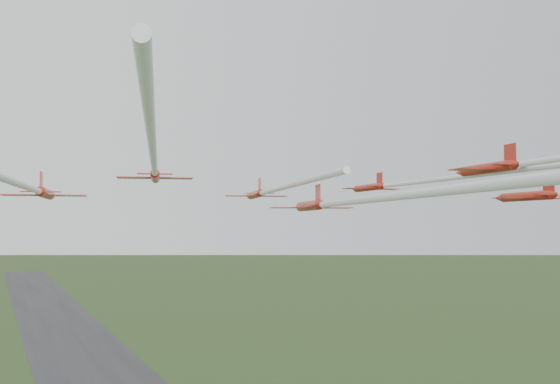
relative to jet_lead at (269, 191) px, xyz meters
name	(u,v)px	position (x,y,z in m)	size (l,w,h in m)	color
runway	(76,348)	(-2.47, 186.52, -54.81)	(38.00, 900.00, 0.04)	#2F2F32
jet_lead	(269,191)	(0.00, 0.00, 0.00)	(15.77, 52.22, 2.89)	red
jet_row2_left	(154,164)	(-21.00, -19.51, 1.28)	(19.39, 64.23, 2.75)	red
jet_row2_right	(419,182)	(11.24, -18.94, 0.45)	(9.29, 52.40, 2.34)	red
jet_row3_left	(31,188)	(-32.08, -19.06, -1.38)	(12.50, 46.64, 2.56)	red
jet_row3_mid	(355,201)	(-7.04, -33.93, -2.61)	(18.37, 61.58, 2.69)	red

